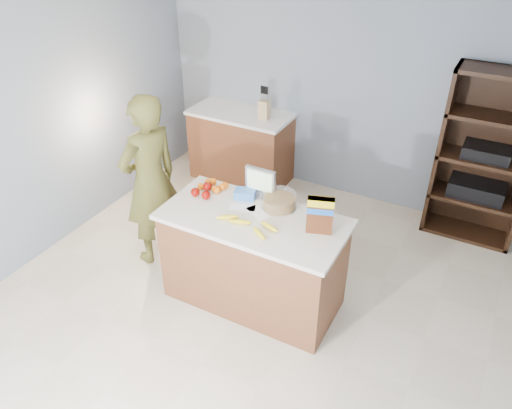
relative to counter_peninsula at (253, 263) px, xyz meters
The scene contains 15 objects.
floor 0.51m from the counter_peninsula, 90.00° to the right, with size 4.50×5.00×0.02m, color beige.
walls 1.27m from the counter_peninsula, 90.00° to the right, with size 4.52×5.02×2.51m.
counter_peninsula is the anchor object (origin of this frame).
back_cabinet 2.25m from the counter_peninsula, 122.28° to the left, with size 1.24×0.62×0.90m.
shelving_unit 2.61m from the counter_peninsula, 52.89° to the left, with size 0.90×0.40×1.80m.
person 1.25m from the counter_peninsula, behind, with size 0.63×0.41×1.72m, color brown.
knife_block 2.14m from the counter_peninsula, 114.88° to the left, with size 0.12×0.10×0.31m.
envelopes 0.50m from the counter_peninsula, 131.59° to the left, with size 0.39×0.21×0.00m.
bananas 0.52m from the counter_peninsula, 76.34° to the right, with size 0.55×0.24×0.04m.
apples 0.77m from the counter_peninsula, 169.91° to the left, with size 0.19×0.21×0.08m.
oranges 0.77m from the counter_peninsula, 155.64° to the left, with size 0.25×0.19×0.06m.
blue_carton 0.61m from the counter_peninsula, 131.44° to the left, with size 0.18×0.12×0.08m, color blue.
salad_bowl 0.60m from the counter_peninsula, 63.98° to the left, with size 0.30×0.30×0.13m.
tv 0.72m from the counter_peninsula, 107.31° to the left, with size 0.28×0.12×0.28m.
cereal_box 0.87m from the counter_peninsula, ahead, with size 0.22×0.14×0.31m.
Camera 1 is at (1.62, -2.68, 3.23)m, focal length 35.00 mm.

